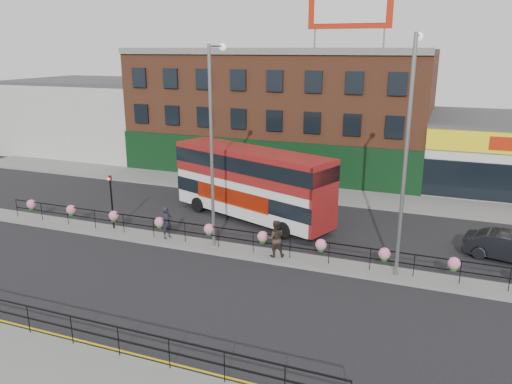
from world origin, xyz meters
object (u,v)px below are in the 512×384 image
(double_decker_bus, at_px, (252,177))
(pedestrian_b, at_px, (275,238))
(car, at_px, (510,247))
(pedestrian_a, at_px, (167,223))
(lamp_column_east, at_px, (408,137))
(lamp_column_west, at_px, (213,130))

(double_decker_bus, relative_size, pedestrian_b, 5.82)
(pedestrian_b, bearing_deg, car, 175.93)
(double_decker_bus, distance_m, pedestrian_a, 6.12)
(car, height_order, lamp_column_east, lamp_column_east)
(pedestrian_a, bearing_deg, double_decker_bus, -15.68)
(car, bearing_deg, double_decker_bus, 96.80)
(pedestrian_a, height_order, pedestrian_b, pedestrian_b)
(car, height_order, pedestrian_a, pedestrian_a)
(car, height_order, lamp_column_west, lamp_column_west)
(pedestrian_b, distance_m, lamp_column_east, 8.14)
(double_decker_bus, relative_size, car, 2.47)
(car, height_order, pedestrian_b, pedestrian_b)
(double_decker_bus, height_order, lamp_column_east, lamp_column_east)
(pedestrian_a, height_order, lamp_column_east, lamp_column_east)
(car, xyz_separation_m, lamp_column_east, (-5.12, -3.81, 5.90))
(lamp_column_west, bearing_deg, double_decker_bus, 87.62)
(double_decker_bus, bearing_deg, pedestrian_a, -121.64)
(pedestrian_b, xyz_separation_m, lamp_column_east, (5.99, 0.27, 5.50))
(pedestrian_b, xyz_separation_m, lamp_column_west, (-3.56, 0.47, 5.23))
(double_decker_bus, xyz_separation_m, car, (14.48, -1.16, -2.03))
(pedestrian_a, bearing_deg, lamp_column_east, -73.92)
(double_decker_bus, bearing_deg, car, -4.60)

